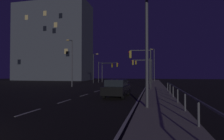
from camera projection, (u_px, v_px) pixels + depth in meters
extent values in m
plane|color=black|center=(98.00, 91.00, 21.82)|extent=(112.00, 112.00, 0.00)
cube|color=#9E937F|center=(157.00, 92.00, 20.27)|extent=(2.68, 77.00, 0.14)
cube|color=silver|center=(29.00, 112.00, 9.64)|extent=(0.14, 2.00, 0.01)
cube|color=silver|center=(65.00, 101.00, 13.54)|extent=(0.14, 2.00, 0.01)
cube|color=silver|center=(84.00, 95.00, 17.44)|extent=(0.14, 2.00, 0.01)
cube|color=silver|center=(97.00, 91.00, 21.34)|extent=(0.14, 2.00, 0.01)
cube|color=silver|center=(106.00, 89.00, 25.23)|extent=(0.14, 2.00, 0.01)
cube|color=silver|center=(112.00, 87.00, 29.13)|extent=(0.14, 2.00, 0.01)
cube|color=silver|center=(117.00, 85.00, 33.03)|extent=(0.14, 2.00, 0.01)
cube|color=silver|center=(121.00, 84.00, 36.93)|extent=(0.14, 2.00, 0.01)
cube|color=silver|center=(124.00, 83.00, 40.83)|extent=(0.14, 2.00, 0.01)
cube|color=silver|center=(126.00, 82.00, 44.72)|extent=(0.14, 2.00, 0.01)
cube|color=silver|center=(128.00, 81.00, 48.62)|extent=(0.14, 2.00, 0.01)
cube|color=silver|center=(145.00, 88.00, 25.49)|extent=(0.14, 53.00, 0.01)
cube|color=black|center=(117.00, 89.00, 16.12)|extent=(1.91, 4.44, 0.70)
cube|color=#1E2328|center=(117.00, 83.00, 15.89)|extent=(1.65, 2.50, 0.55)
cylinder|color=black|center=(112.00, 92.00, 17.68)|extent=(0.23, 0.64, 0.64)
cylinder|color=black|center=(129.00, 92.00, 17.29)|extent=(0.23, 0.64, 0.64)
cylinder|color=black|center=(104.00, 95.00, 14.94)|extent=(0.23, 0.64, 0.64)
cylinder|color=black|center=(123.00, 95.00, 14.56)|extent=(0.23, 0.64, 0.64)
cylinder|color=#2D3033|center=(152.00, 71.00, 38.54)|extent=(0.16, 0.16, 5.11)
cylinder|color=#4C4C51|center=(144.00, 60.00, 38.87)|extent=(3.41, 0.31, 0.11)
cube|color=olive|center=(136.00, 63.00, 39.14)|extent=(0.30, 0.36, 0.95)
sphere|color=red|center=(135.00, 61.00, 39.18)|extent=(0.20, 0.20, 0.20)
sphere|color=black|center=(135.00, 63.00, 39.17)|extent=(0.20, 0.20, 0.20)
sphere|color=black|center=(135.00, 64.00, 39.16)|extent=(0.20, 0.20, 0.20)
cylinder|color=#4C4C51|center=(102.00, 72.00, 44.99)|extent=(0.16, 0.16, 4.91)
cylinder|color=#2D3033|center=(107.00, 63.00, 44.58)|extent=(2.69, 0.43, 0.11)
cube|color=olive|center=(112.00, 65.00, 44.11)|extent=(0.32, 0.37, 0.95)
sphere|color=red|center=(113.00, 64.00, 44.07)|extent=(0.20, 0.20, 0.20)
sphere|color=black|center=(113.00, 65.00, 44.06)|extent=(0.20, 0.20, 0.20)
sphere|color=black|center=(113.00, 67.00, 44.06)|extent=(0.20, 0.20, 0.20)
cylinder|color=#38383D|center=(151.00, 69.00, 22.93)|extent=(0.16, 0.16, 5.21)
cylinder|color=#4C4C51|center=(140.00, 50.00, 23.08)|extent=(2.57, 0.48, 0.11)
cube|color=olive|center=(130.00, 55.00, 23.17)|extent=(0.33, 0.38, 0.95)
sphere|color=red|center=(129.00, 52.00, 23.19)|extent=(0.20, 0.20, 0.20)
sphere|color=black|center=(129.00, 55.00, 23.18)|extent=(0.20, 0.20, 0.20)
sphere|color=black|center=(129.00, 57.00, 23.18)|extent=(0.20, 0.20, 0.20)
cylinder|color=#38383D|center=(99.00, 72.00, 43.14)|extent=(0.16, 0.16, 4.96)
cylinder|color=#2D3033|center=(108.00, 63.00, 42.69)|extent=(4.58, 0.15, 0.11)
cube|color=olive|center=(117.00, 65.00, 42.19)|extent=(0.28, 0.34, 0.95)
sphere|color=red|center=(118.00, 64.00, 42.16)|extent=(0.20, 0.20, 0.20)
sphere|color=black|center=(118.00, 65.00, 42.16)|extent=(0.20, 0.20, 0.20)
sphere|color=black|center=(118.00, 66.00, 42.15)|extent=(0.20, 0.20, 0.20)
cylinder|color=#38383D|center=(149.00, 71.00, 34.55)|extent=(0.16, 0.16, 4.91)
cylinder|color=#38383D|center=(141.00, 60.00, 34.77)|extent=(3.14, 0.48, 0.11)
cube|color=olive|center=(133.00, 63.00, 34.93)|extent=(0.32, 0.37, 0.95)
sphere|color=red|center=(132.00, 61.00, 34.95)|extent=(0.20, 0.20, 0.20)
sphere|color=black|center=(132.00, 63.00, 34.94)|extent=(0.20, 0.20, 0.20)
sphere|color=black|center=(132.00, 64.00, 34.94)|extent=(0.20, 0.20, 0.20)
cylinder|color=#4C4C51|center=(154.00, 65.00, 45.48)|extent=(0.18, 0.18, 8.24)
cylinder|color=#2D3033|center=(153.00, 49.00, 44.92)|extent=(0.65, 1.50, 0.10)
ellipsoid|color=#F9D172|center=(152.00, 49.00, 44.27)|extent=(0.56, 0.36, 0.24)
cylinder|color=#4C4C51|center=(147.00, 50.00, 10.46)|extent=(0.18, 0.18, 6.66)
cylinder|color=#2D3033|center=(93.00, 68.00, 40.30)|extent=(0.18, 0.18, 6.57)
cylinder|color=#4C4C51|center=(95.00, 54.00, 39.39)|extent=(1.48, 1.74, 0.10)
ellipsoid|color=#F9D172|center=(97.00, 54.00, 38.42)|extent=(0.56, 0.36, 0.24)
cylinder|color=#4C4C51|center=(72.00, 63.00, 28.96)|extent=(0.18, 0.18, 7.56)
cylinder|color=#2D3033|center=(70.00, 40.00, 28.46)|extent=(0.27, 1.23, 0.10)
ellipsoid|color=#F9D172|center=(68.00, 40.00, 27.89)|extent=(0.56, 0.36, 0.24)
cylinder|color=#59595E|center=(199.00, 114.00, 6.58)|extent=(0.09, 0.09, 0.95)
cylinder|color=#59595E|center=(185.00, 102.00, 9.37)|extent=(0.09, 0.09, 0.95)
cylinder|color=#59595E|center=(178.00, 95.00, 12.16)|extent=(0.09, 0.09, 0.95)
cylinder|color=#59595E|center=(173.00, 91.00, 14.94)|extent=(0.09, 0.09, 0.95)
cylinder|color=#59595E|center=(170.00, 89.00, 17.73)|extent=(0.09, 0.09, 0.95)
cylinder|color=#59595E|center=(168.00, 87.00, 20.52)|extent=(0.09, 0.09, 0.95)
cube|color=slate|center=(181.00, 90.00, 10.77)|extent=(0.06, 20.02, 0.06)
cube|color=#4C515B|center=(53.00, 43.00, 58.95)|extent=(24.16, 9.99, 24.75)
cube|color=#EACC7A|center=(56.00, 25.00, 53.30)|extent=(1.10, 0.06, 1.50)
cube|color=black|center=(68.00, 54.00, 52.23)|extent=(1.10, 0.06, 1.50)
cube|color=#EACC7A|center=(66.00, 51.00, 52.36)|extent=(1.10, 0.06, 1.50)
cube|color=black|center=(45.00, 28.00, 54.08)|extent=(1.10, 0.06, 1.50)
cube|color=#EACC7A|center=(26.00, 17.00, 55.60)|extent=(1.10, 0.06, 1.50)
cube|color=black|center=(61.00, 16.00, 52.99)|extent=(1.10, 0.06, 1.50)
cube|color=#EACC7A|center=(45.00, 13.00, 54.18)|extent=(1.10, 0.06, 1.50)
cube|color=black|center=(19.00, 62.00, 55.86)|extent=(1.10, 0.06, 1.50)
cube|color=black|center=(54.00, 31.00, 53.37)|extent=(1.10, 0.06, 1.50)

